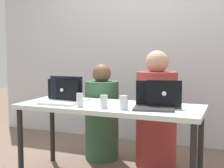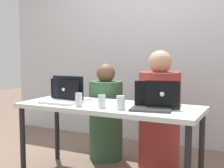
{
  "view_description": "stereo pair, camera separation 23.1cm",
  "coord_description": "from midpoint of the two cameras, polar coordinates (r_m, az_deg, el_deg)",
  "views": [
    {
      "loc": [
        1.03,
        -2.54,
        1.17
      ],
      "look_at": [
        0.0,
        0.06,
        0.88
      ],
      "focal_mm": 50.0,
      "sensor_mm": 36.0,
      "label": 1
    },
    {
      "loc": [
        1.24,
        -2.45,
        1.17
      ],
      "look_at": [
        0.0,
        0.06,
        0.88
      ],
      "focal_mm": 50.0,
      "sensor_mm": 36.0,
      "label": 2
    }
  ],
  "objects": [
    {
      "name": "laptop_back_left",
      "position": [
        3.05,
        -10.3,
        -2.17
      ],
      "size": [
        0.38,
        0.27,
        0.21
      ],
      "rotation": [
        0.0,
        0.0,
        3.0
      ],
      "color": "silver",
      "rests_on": "desk"
    },
    {
      "name": "water_glass_left",
      "position": [
        2.69,
        -8.34,
        -3.09
      ],
      "size": [
        0.06,
        0.06,
        0.12
      ],
      "color": "silver",
      "rests_on": "desk"
    },
    {
      "name": "back_wall",
      "position": [
        4.04,
        5.32,
        7.96
      ],
      "size": [
        4.5,
        0.1,
        2.64
      ],
      "primitive_type": "cube",
      "color": "silver",
      "rests_on": "ground"
    },
    {
      "name": "person_on_left",
      "position": [
        3.42,
        -3.83,
        -6.06
      ],
      "size": [
        0.4,
        0.4,
        1.04
      ],
      "rotation": [
        0.0,
        0.0,
        3.05
      ],
      "color": "#345C3D",
      "rests_on": "ground"
    },
    {
      "name": "laptop_front_right",
      "position": [
        2.59,
        5.23,
        -3.46
      ],
      "size": [
        0.36,
        0.29,
        0.23
      ],
      "rotation": [
        0.0,
        0.0,
        0.17
      ],
      "color": "#3A3738",
      "rests_on": "desk"
    },
    {
      "name": "water_glass_center",
      "position": [
        2.62,
        -4.02,
        -3.39
      ],
      "size": [
        0.07,
        0.07,
        0.11
      ],
      "color": "silver",
      "rests_on": "desk"
    },
    {
      "name": "laptop_front_left",
      "position": [
        2.93,
        -11.35,
        -2.41
      ],
      "size": [
        0.34,
        0.29,
        0.24
      ],
      "rotation": [
        0.0,
        0.0,
        0.03
      ],
      "color": "silver",
      "rests_on": "desk"
    },
    {
      "name": "desk",
      "position": [
        2.79,
        -2.87,
        -5.2
      ],
      "size": [
        1.64,
        0.64,
        0.7
      ],
      "color": "silver",
      "rests_on": "ground"
    },
    {
      "name": "water_glass_right",
      "position": [
        2.54,
        -0.47,
        -3.61
      ],
      "size": [
        0.07,
        0.07,
        0.11
      ],
      "color": "silver",
      "rests_on": "desk"
    },
    {
      "name": "laptop_back_right",
      "position": [
        2.68,
        7.11,
        -3.12
      ],
      "size": [
        0.33,
        0.3,
        0.24
      ],
      "rotation": [
        0.0,
        0.0,
        3.33
      ],
      "color": "#373A35",
      "rests_on": "desk"
    },
    {
      "name": "person_on_right",
      "position": [
        3.2,
        6.05,
        -5.76
      ],
      "size": [
        0.47,
        0.47,
        1.19
      ],
      "rotation": [
        0.0,
        0.0,
        3.3
      ],
      "color": "#9F3431",
      "rests_on": "ground"
    }
  ]
}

